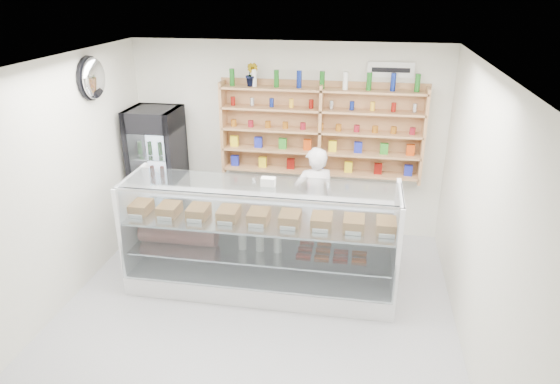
# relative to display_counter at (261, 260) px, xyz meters

# --- Properties ---
(room) EXTENTS (5.00, 5.00, 5.00)m
(room) POSITION_rel_display_counter_xyz_m (0.04, -0.78, 1.02)
(room) COLOR #AEADB2
(room) RESTS_ON ground
(display_counter) EXTENTS (3.22, 0.96, 1.40)m
(display_counter) POSITION_rel_display_counter_xyz_m (0.00, 0.00, 0.00)
(display_counter) COLOR white
(display_counter) RESTS_ON floor
(shop_worker) EXTENTS (0.66, 0.54, 1.54)m
(shop_worker) POSITION_rel_display_counter_xyz_m (0.53, 1.01, 0.39)
(shop_worker) COLOR silver
(shop_worker) RESTS_ON floor
(drinks_cooler) EXTENTS (0.69, 0.67, 1.91)m
(drinks_cooler) POSITION_rel_display_counter_xyz_m (-1.78, 1.21, 0.58)
(drinks_cooler) COLOR black
(drinks_cooler) RESTS_ON floor
(wall_shelving) EXTENTS (2.84, 0.28, 1.33)m
(wall_shelving) POSITION_rel_display_counter_xyz_m (0.54, 1.56, 1.22)
(wall_shelving) COLOR #A67C4E
(wall_shelving) RESTS_ON back_wall
(potted_plant) EXTENTS (0.22, 0.19, 0.33)m
(potted_plant) POSITION_rel_display_counter_xyz_m (-0.43, 1.56, 1.98)
(potted_plant) COLOR #1E6626
(potted_plant) RESTS_ON wall_shelving
(security_mirror) EXTENTS (0.15, 0.50, 0.50)m
(security_mirror) POSITION_rel_display_counter_xyz_m (-2.13, 0.42, 2.07)
(security_mirror) COLOR silver
(security_mirror) RESTS_ON left_wall
(wall_sign) EXTENTS (0.62, 0.03, 0.20)m
(wall_sign) POSITION_rel_display_counter_xyz_m (1.44, 1.69, 2.07)
(wall_sign) COLOR white
(wall_sign) RESTS_ON back_wall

